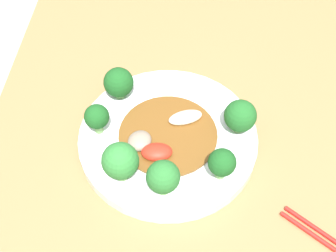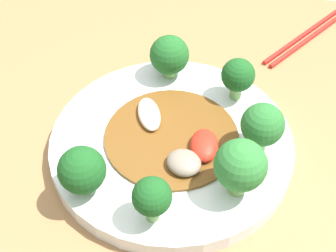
{
  "view_description": "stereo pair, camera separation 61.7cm",
  "coord_description": "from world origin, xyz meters",
  "px_view_note": "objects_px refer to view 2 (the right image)",
  "views": [
    {
      "loc": [
        0.46,
        0.0,
        1.42
      ],
      "look_at": [
        -0.0,
        -0.04,
        0.8
      ],
      "focal_mm": 50.0,
      "sensor_mm": 36.0,
      "label": 1
    },
    {
      "loc": [
        0.06,
        -0.42,
        1.21
      ],
      "look_at": [
        -0.0,
        -0.04,
        0.8
      ],
      "focal_mm": 50.0,
      "sensor_mm": 36.0,
      "label": 2
    }
  ],
  "objects_px": {
    "broccoli_east": "(262,125)",
    "stirfry_center": "(174,139)",
    "broccoli_southeast": "(240,166)",
    "chopsticks": "(306,37)",
    "broccoli_south": "(154,198)",
    "broccoli_north": "(169,55)",
    "broccoli_northeast": "(238,76)",
    "broccoli_southwest": "(82,170)",
    "plate": "(168,143)"
  },
  "relations": [
    {
      "from": "broccoli_north",
      "to": "broccoli_northeast",
      "type": "distance_m",
      "value": 0.1
    },
    {
      "from": "broccoli_southwest",
      "to": "broccoli_east",
      "type": "bearing_deg",
      "value": 26.85
    },
    {
      "from": "broccoli_south",
      "to": "broccoli_southeast",
      "type": "bearing_deg",
      "value": 31.95
    },
    {
      "from": "plate",
      "to": "broccoli_north",
      "type": "height_order",
      "value": "broccoli_north"
    },
    {
      "from": "broccoli_northeast",
      "to": "broccoli_north",
      "type": "bearing_deg",
      "value": 163.12
    },
    {
      "from": "broccoli_southeast",
      "to": "broccoli_southwest",
      "type": "height_order",
      "value": "broccoli_southeast"
    },
    {
      "from": "broccoli_east",
      "to": "chopsticks",
      "type": "bearing_deg",
      "value": 75.87
    },
    {
      "from": "broccoli_northeast",
      "to": "broccoli_southeast",
      "type": "bearing_deg",
      "value": -84.96
    },
    {
      "from": "broccoli_south",
      "to": "chopsticks",
      "type": "xyz_separation_m",
      "value": [
        0.17,
        0.39,
        -0.06
      ]
    },
    {
      "from": "broccoli_southeast",
      "to": "chopsticks",
      "type": "bearing_deg",
      "value": 75.24
    },
    {
      "from": "broccoli_east",
      "to": "broccoli_south",
      "type": "bearing_deg",
      "value": -131.17
    },
    {
      "from": "broccoli_south",
      "to": "broccoli_east",
      "type": "relative_size",
      "value": 0.89
    },
    {
      "from": "broccoli_north",
      "to": "chopsticks",
      "type": "height_order",
      "value": "broccoli_north"
    },
    {
      "from": "broccoli_southeast",
      "to": "stirfry_center",
      "type": "xyz_separation_m",
      "value": [
        -0.08,
        0.06,
        -0.04
      ]
    },
    {
      "from": "broccoli_south",
      "to": "chopsticks",
      "type": "bearing_deg",
      "value": 66.19
    },
    {
      "from": "broccoli_south",
      "to": "broccoli_north",
      "type": "height_order",
      "value": "broccoli_north"
    },
    {
      "from": "plate",
      "to": "broccoli_southwest",
      "type": "distance_m",
      "value": 0.13
    },
    {
      "from": "stirfry_center",
      "to": "chopsticks",
      "type": "xyz_separation_m",
      "value": [
        0.17,
        0.28,
        -0.02
      ]
    },
    {
      "from": "broccoli_south",
      "to": "stirfry_center",
      "type": "distance_m",
      "value": 0.12
    },
    {
      "from": "stirfry_center",
      "to": "plate",
      "type": "bearing_deg",
      "value": 144.5
    },
    {
      "from": "broccoli_southeast",
      "to": "chopsticks",
      "type": "relative_size",
      "value": 0.41
    },
    {
      "from": "chopsticks",
      "to": "broccoli_southeast",
      "type": "bearing_deg",
      "value": -104.76
    },
    {
      "from": "broccoli_east",
      "to": "chopsticks",
      "type": "distance_m",
      "value": 0.29
    },
    {
      "from": "broccoli_southwest",
      "to": "broccoli_north",
      "type": "bearing_deg",
      "value": 74.57
    },
    {
      "from": "stirfry_center",
      "to": "broccoli_east",
      "type": "bearing_deg",
      "value": 4.33
    },
    {
      "from": "broccoli_southeast",
      "to": "broccoli_north",
      "type": "height_order",
      "value": "broccoli_southeast"
    },
    {
      "from": "broccoli_southeast",
      "to": "chopsticks",
      "type": "xyz_separation_m",
      "value": [
        0.09,
        0.34,
        -0.06
      ]
    },
    {
      "from": "broccoli_northeast",
      "to": "broccoli_east",
      "type": "bearing_deg",
      "value": -68.4
    },
    {
      "from": "broccoli_east",
      "to": "broccoli_southeast",
      "type": "bearing_deg",
      "value": -107.27
    },
    {
      "from": "plate",
      "to": "broccoli_southeast",
      "type": "relative_size",
      "value": 4.13
    },
    {
      "from": "broccoli_north",
      "to": "broccoli_northeast",
      "type": "relative_size",
      "value": 1.04
    },
    {
      "from": "plate",
      "to": "stirfry_center",
      "type": "distance_m",
      "value": 0.02
    },
    {
      "from": "broccoli_southeast",
      "to": "broccoli_north",
      "type": "relative_size",
      "value": 1.17
    },
    {
      "from": "plate",
      "to": "broccoli_northeast",
      "type": "bearing_deg",
      "value": 49.25
    },
    {
      "from": "plate",
      "to": "stirfry_center",
      "type": "height_order",
      "value": "stirfry_center"
    },
    {
      "from": "stirfry_center",
      "to": "chopsticks",
      "type": "bearing_deg",
      "value": 58.58
    },
    {
      "from": "broccoli_east",
      "to": "stirfry_center",
      "type": "relative_size",
      "value": 0.4
    },
    {
      "from": "stirfry_center",
      "to": "broccoli_southeast",
      "type": "bearing_deg",
      "value": -36.07
    },
    {
      "from": "broccoli_south",
      "to": "broccoli_northeast",
      "type": "distance_m",
      "value": 0.22
    },
    {
      "from": "broccoli_north",
      "to": "broccoli_northeast",
      "type": "bearing_deg",
      "value": -16.88
    },
    {
      "from": "broccoli_south",
      "to": "chopsticks",
      "type": "height_order",
      "value": "broccoli_south"
    },
    {
      "from": "broccoli_north",
      "to": "chopsticks",
      "type": "bearing_deg",
      "value": 38.1
    },
    {
      "from": "broccoli_south",
      "to": "broccoli_north",
      "type": "relative_size",
      "value": 0.95
    },
    {
      "from": "broccoli_southwest",
      "to": "stirfry_center",
      "type": "height_order",
      "value": "broccoli_southwest"
    },
    {
      "from": "broccoli_south",
      "to": "broccoli_southwest",
      "type": "relative_size",
      "value": 0.98
    },
    {
      "from": "broccoli_south",
      "to": "broccoli_northeast",
      "type": "bearing_deg",
      "value": 71.34
    },
    {
      "from": "plate",
      "to": "broccoli_east",
      "type": "distance_m",
      "value": 0.12
    },
    {
      "from": "broccoli_south",
      "to": "broccoli_southeast",
      "type": "relative_size",
      "value": 0.81
    },
    {
      "from": "chopsticks",
      "to": "broccoli_south",
      "type": "bearing_deg",
      "value": -113.81
    },
    {
      "from": "broccoli_northeast",
      "to": "chopsticks",
      "type": "xyz_separation_m",
      "value": [
        0.1,
        0.18,
        -0.06
      ]
    }
  ]
}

